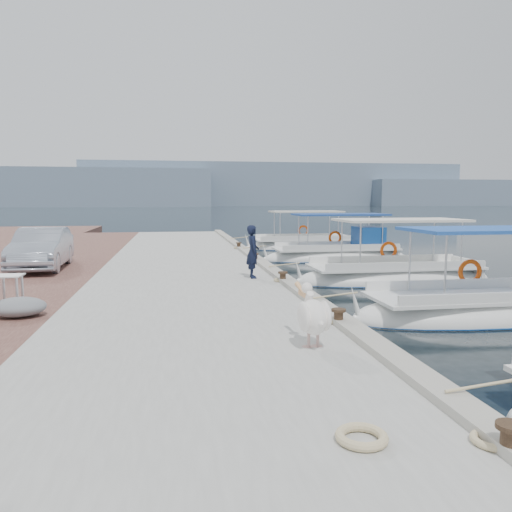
{
  "coord_description": "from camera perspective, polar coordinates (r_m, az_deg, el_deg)",
  "views": [
    {
      "loc": [
        -3.45,
        -12.53,
        2.93
      ],
      "look_at": [
        -1.0,
        2.36,
        1.2
      ],
      "focal_mm": 35.0,
      "sensor_mm": 36.0,
      "label": 1
    }
  ],
  "objects": [
    {
      "name": "quay_curb",
      "position": [
        17.98,
        1.09,
        -1.04
      ],
      "size": [
        0.44,
        40.0,
        0.12
      ],
      "primitive_type": "cube",
      "color": "gray",
      "rests_on": "concrete_quay"
    },
    {
      "name": "fishing_caique_d",
      "position": [
        24.34,
        9.35,
        -0.01
      ],
      "size": [
        7.26,
        2.28,
        2.83
      ],
      "color": "white",
      "rests_on": "ground"
    },
    {
      "name": "fishing_caique_b",
      "position": [
        13.57,
        24.49,
        -5.98
      ],
      "size": [
        6.88,
        2.32,
        2.83
      ],
      "color": "white",
      "rests_on": "ground"
    },
    {
      "name": "tarp_bundle",
      "position": [
        11.5,
        -25.48,
        -5.28
      ],
      "size": [
        1.1,
        0.9,
        0.4
      ],
      "primitive_type": "ellipsoid",
      "color": "slate",
      "rests_on": "cobblestone_strip"
    },
    {
      "name": "rope_coil",
      "position": [
        5.44,
        11.98,
        -19.55
      ],
      "size": [
        0.54,
        0.54,
        0.1
      ],
      "primitive_type": "torus",
      "color": "#C6B284",
      "rests_on": "concrete_quay"
    },
    {
      "name": "cobblestone_strip",
      "position": [
        18.31,
        -23.64,
        -2.43
      ],
      "size": [
        4.0,
        40.0,
        0.5
      ],
      "primitive_type": "cube",
      "color": "brown",
      "rests_on": "ground"
    },
    {
      "name": "concrete_quay",
      "position": [
        17.74,
        -7.79,
        -2.21
      ],
      "size": [
        6.0,
        40.0,
        0.5
      ],
      "primitive_type": "cube",
      "color": "#999994",
      "rests_on": "ground"
    },
    {
      "name": "mooring_bollards",
      "position": [
        14.54,
        3.08,
        -2.32
      ],
      "size": [
        0.28,
        20.28,
        0.33
      ],
      "color": "black",
      "rests_on": "concrete_quay"
    },
    {
      "name": "pelican",
      "position": [
        8.31,
        6.52,
        -6.75
      ],
      "size": [
        0.49,
        1.31,
        1.02
      ],
      "color": "tan",
      "rests_on": "concrete_quay"
    },
    {
      "name": "fishing_caique_e",
      "position": [
        29.62,
        5.37,
        1.08
      ],
      "size": [
        6.93,
        2.25,
        2.83
      ],
      "color": "white",
      "rests_on": "ground"
    },
    {
      "name": "parked_car",
      "position": [
        18.89,
        -23.29,
        0.8
      ],
      "size": [
        1.72,
        4.42,
        1.43
      ],
      "primitive_type": "imported",
      "rotation": [
        0.0,
        0.0,
        0.05
      ],
      "color": "#AAB3C3",
      "rests_on": "cobblestone_strip"
    },
    {
      "name": "fisherman",
      "position": [
        15.35,
        -0.37,
        0.51
      ],
      "size": [
        0.39,
        0.6,
        1.63
      ],
      "primitive_type": "imported",
      "rotation": [
        0.0,
        0.0,
        1.57
      ],
      "color": "black",
      "rests_on": "concrete_quay"
    },
    {
      "name": "fishing_caique_c",
      "position": [
        18.4,
        15.48,
        -2.47
      ],
      "size": [
        7.29,
        2.5,
        2.83
      ],
      "color": "white",
      "rests_on": "ground"
    },
    {
      "name": "distant_hills",
      "position": [
        216.61,
        -0.57,
        7.78
      ],
      "size": [
        330.0,
        60.0,
        18.0
      ],
      "color": "slate",
      "rests_on": "ground"
    },
    {
      "name": "ground",
      "position": [
        13.32,
        5.94,
        -6.2
      ],
      "size": [
        400.0,
        400.0,
        0.0
      ],
      "primitive_type": "plane",
      "color": "black",
      "rests_on": "ground"
    },
    {
      "name": "folding_table",
      "position": [
        12.54,
        -26.31,
        -2.89
      ],
      "size": [
        0.55,
        0.55,
        0.73
      ],
      "color": "silver",
      "rests_on": "cobblestone_strip"
    }
  ]
}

